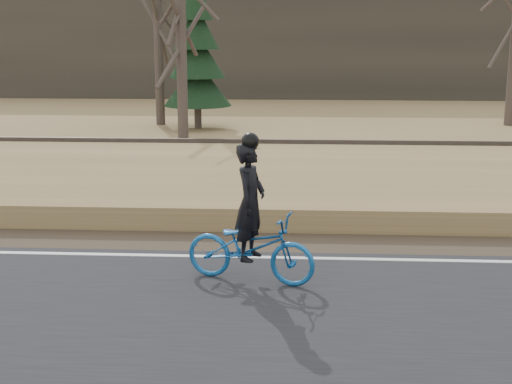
{
  "coord_description": "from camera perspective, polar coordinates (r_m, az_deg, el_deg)",
  "views": [
    {
      "loc": [
        -0.91,
        -11.0,
        3.73
      ],
      "look_at": [
        -1.58,
        0.5,
        1.1
      ],
      "focal_mm": 50.0,
      "sensor_mm": 36.0,
      "label": 1
    }
  ],
  "objects": [
    {
      "name": "road",
      "position": [
        9.31,
        8.83,
        -10.71
      ],
      "size": [
        120.0,
        6.0,
        0.06
      ],
      "primitive_type": "cube",
      "color": "black",
      "rests_on": "ground"
    },
    {
      "name": "embankment",
      "position": [
        15.62,
        6.6,
        -0.21
      ],
      "size": [
        120.0,
        5.0,
        0.44
      ],
      "primitive_type": "cube",
      "color": "#9C7C4F",
      "rests_on": "ground"
    },
    {
      "name": "conifer",
      "position": [
        27.6,
        -4.75,
        10.75
      ],
      "size": [
        2.6,
        2.6,
        5.78
      ],
      "color": "#4B3F37",
      "rests_on": "ground"
    },
    {
      "name": "ground",
      "position": [
        11.65,
        7.69,
        -5.93
      ],
      "size": [
        120.0,
        120.0,
        0.0
      ],
      "primitive_type": "plane",
      "color": "#9C7C4F",
      "rests_on": "ground"
    },
    {
      "name": "edge_line",
      "position": [
        11.82,
        7.63,
        -5.32
      ],
      "size": [
        120.0,
        0.12,
        0.01
      ],
      "primitive_type": "cube",
      "color": "silver",
      "rests_on": "road"
    },
    {
      "name": "railroad",
      "position": [
        19.29,
        6.02,
        3.23
      ],
      "size": [
        120.0,
        2.4,
        0.29
      ],
      "color": "black",
      "rests_on": "ballast"
    },
    {
      "name": "shoulder",
      "position": [
        12.78,
        7.3,
        -4.12
      ],
      "size": [
        120.0,
        1.6,
        0.04
      ],
      "primitive_type": "cube",
      "color": "#473A2B",
      "rests_on": "ground"
    },
    {
      "name": "bare_tree_left",
      "position": [
        28.82,
        -7.87,
        13.57
      ],
      "size": [
        0.36,
        0.36,
        8.3
      ],
      "primitive_type": "cylinder",
      "color": "#4B3F37",
      "rests_on": "ground"
    },
    {
      "name": "bare_tree_near_left",
      "position": [
        24.47,
        -6.01,
        12.02
      ],
      "size": [
        0.36,
        0.36,
        6.8
      ],
      "primitive_type": "cylinder",
      "color": "#4B3F37",
      "rests_on": "ground"
    },
    {
      "name": "ballast",
      "position": [
        19.34,
        6.0,
        2.35
      ],
      "size": [
        120.0,
        3.0,
        0.45
      ],
      "primitive_type": "cube",
      "color": "slate",
      "rests_on": "ground"
    },
    {
      "name": "cyclist",
      "position": [
        10.53,
        -0.45,
        -3.5
      ],
      "size": [
        2.1,
        1.21,
        2.24
      ],
      "rotation": [
        0.0,
        0.0,
        1.29
      ],
      "color": "#16589B",
      "rests_on": "road"
    },
    {
      "name": "treeline_backdrop",
      "position": [
        41.02,
        4.72,
        11.79
      ],
      "size": [
        120.0,
        4.0,
        6.0
      ],
      "primitive_type": "cube",
      "color": "#383328",
      "rests_on": "ground"
    }
  ]
}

